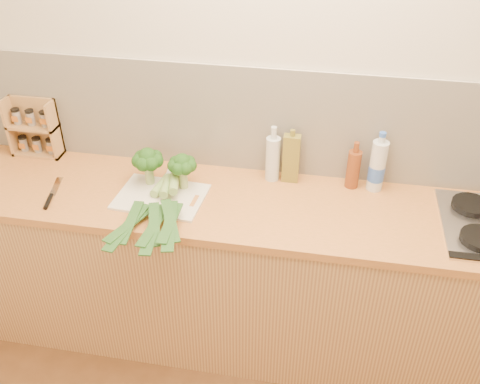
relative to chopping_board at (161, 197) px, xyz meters
name	(u,v)px	position (x,y,z in m)	size (l,w,h in m)	color
room_shell	(286,124)	(0.54, 0.33, 0.26)	(3.50, 3.50, 3.50)	beige
counter	(273,276)	(0.54, 0.04, -0.46)	(3.20, 0.62, 0.90)	tan
chopping_board	(161,197)	(0.00, 0.00, 0.00)	(0.40, 0.30, 0.01)	beige
broccoli_left	(148,160)	(-0.08, 0.10, 0.13)	(0.15, 0.15, 0.19)	#9AB066
broccoli_right	(182,165)	(0.09, 0.09, 0.13)	(0.14, 0.14, 0.18)	#9AB066
leek_front	(155,192)	(-0.02, -0.01, 0.03)	(0.16, 0.72, 0.04)	white
leek_mid	(164,195)	(0.03, -0.05, 0.05)	(0.14, 0.68, 0.04)	white
leek_back	(173,192)	(0.08, -0.04, 0.07)	(0.21, 0.67, 0.04)	white
chefs_knife	(50,198)	(-0.51, -0.10, 0.00)	(0.08, 0.27, 0.02)	silver
spice_rack	(35,130)	(-0.76, 0.29, 0.13)	(0.26, 0.10, 0.31)	tan
oil_tin	(291,158)	(0.58, 0.26, 0.12)	(0.08, 0.05, 0.28)	olive
glass_bottle	(273,158)	(0.49, 0.26, 0.11)	(0.07, 0.07, 0.28)	silver
amber_bottle	(353,168)	(0.87, 0.26, 0.09)	(0.06, 0.06, 0.24)	brown
water_bottle	(377,167)	(0.98, 0.26, 0.11)	(0.08, 0.08, 0.28)	silver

